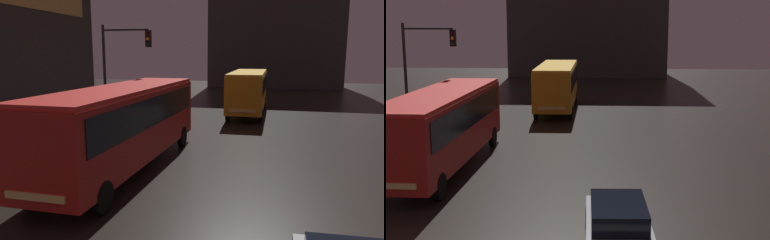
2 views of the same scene
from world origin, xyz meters
TOP-DOWN VIEW (x-y plane):
  - bus_near at (-2.61, 10.28)m, footprint 2.81×11.40m
  - bus_far at (0.97, 25.76)m, footprint 2.66×9.79m
  - car_taxi at (4.84, 2.16)m, footprint 1.99×4.62m
  - traffic_light_main at (-5.46, 16.34)m, footprint 2.93×0.35m

SIDE VIEW (x-z plane):
  - car_taxi at x=4.84m, z-range 0.03..1.40m
  - bus_far at x=0.97m, z-range 0.38..3.67m
  - bus_near at x=-2.61m, z-range 0.39..3.75m
  - traffic_light_main at x=-5.46m, z-range 1.07..7.33m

